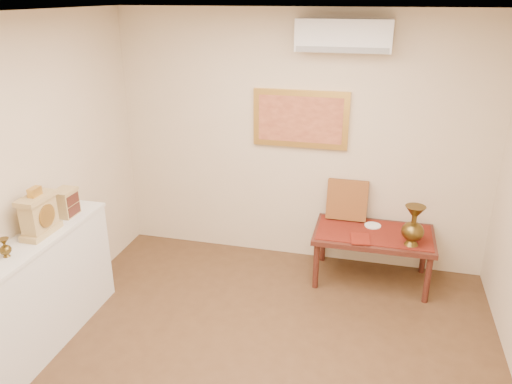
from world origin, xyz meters
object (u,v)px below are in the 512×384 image
(display_ledge, at_px, (27,304))
(mantel_clock, at_px, (39,215))
(brass_urn_tall, at_px, (414,222))
(low_table, at_px, (373,238))
(wooden_chest, at_px, (66,203))

(display_ledge, distance_m, mantel_clock, 0.73)
(brass_urn_tall, height_order, low_table, brass_urn_tall)
(mantel_clock, xyz_separation_m, wooden_chest, (-0.02, 0.38, -0.05))
(low_table, bearing_deg, wooden_chest, -155.69)
(brass_urn_tall, relative_size, mantel_clock, 1.19)
(brass_urn_tall, bearing_deg, low_table, 152.19)
(brass_urn_tall, bearing_deg, display_ledge, -150.81)
(mantel_clock, relative_size, low_table, 0.34)
(brass_urn_tall, distance_m, wooden_chest, 3.20)
(display_ledge, xyz_separation_m, mantel_clock, (0.02, 0.29, 0.66))
(mantel_clock, bearing_deg, brass_urn_tall, 24.95)
(display_ledge, distance_m, wooden_chest, 0.91)
(mantel_clock, height_order, wooden_chest, mantel_clock)
(mantel_clock, distance_m, wooden_chest, 0.39)
(wooden_chest, bearing_deg, brass_urn_tall, 18.61)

